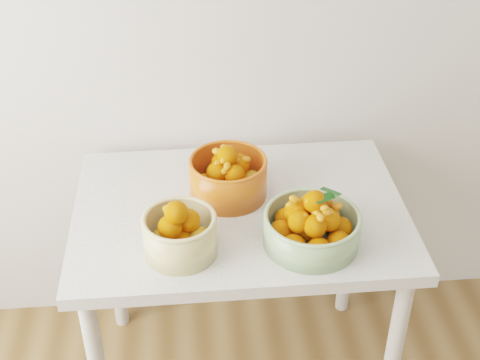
{
  "coord_description": "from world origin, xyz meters",
  "views": [
    {
      "loc": [
        -0.37,
        -0.01,
        1.96
      ],
      "look_at": [
        -0.23,
        1.5,
        0.92
      ],
      "focal_mm": 50.0,
      "sensor_mm": 36.0,
      "label": 1
    }
  ],
  "objects_px": {
    "bowl_cream": "(180,233)",
    "bowl_green": "(312,226)",
    "bowl_orange": "(228,176)",
    "table": "(240,232)"
  },
  "relations": [
    {
      "from": "bowl_orange",
      "to": "bowl_green",
      "type": "bearing_deg",
      "value": -50.27
    },
    {
      "from": "table",
      "to": "bowl_cream",
      "type": "relative_size",
      "value": 4.36
    },
    {
      "from": "bowl_cream",
      "to": "bowl_orange",
      "type": "relative_size",
      "value": 0.77
    },
    {
      "from": "table",
      "to": "bowl_cream",
      "type": "distance_m",
      "value": 0.31
    },
    {
      "from": "bowl_green",
      "to": "bowl_orange",
      "type": "bearing_deg",
      "value": 129.73
    },
    {
      "from": "table",
      "to": "bowl_green",
      "type": "relative_size",
      "value": 3.06
    },
    {
      "from": "table",
      "to": "bowl_cream",
      "type": "xyz_separation_m",
      "value": [
        -0.18,
        -0.19,
        0.16
      ]
    },
    {
      "from": "bowl_cream",
      "to": "bowl_green",
      "type": "height_order",
      "value": "bowl_cream"
    },
    {
      "from": "bowl_orange",
      "to": "bowl_cream",
      "type": "bearing_deg",
      "value": -120.3
    },
    {
      "from": "bowl_cream",
      "to": "table",
      "type": "bearing_deg",
      "value": 46.39
    }
  ]
}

